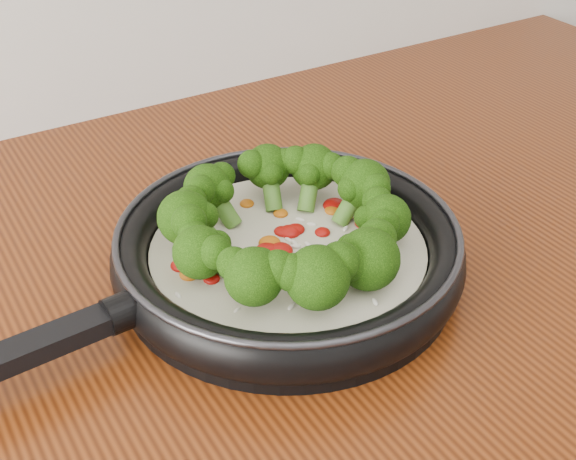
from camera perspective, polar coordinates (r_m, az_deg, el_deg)
skillet at (r=0.67m, az=-0.16°, el=-1.26°), size 0.50×0.34×0.09m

